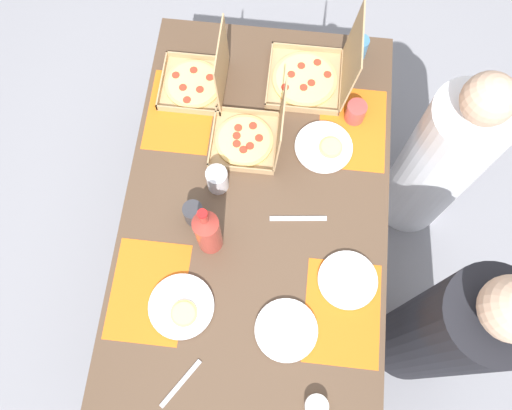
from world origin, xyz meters
The scene contains 23 objects.
ground_plane centered at (0.00, 0.00, 0.00)m, with size 6.00×6.00×0.00m, color gray.
dining_table centered at (0.00, 0.00, 0.64)m, with size 1.60×0.98×0.73m.
placemat_near_left centered at (-0.36, -0.34, 0.74)m, with size 0.36×0.26×0.00m, color orange.
placemat_near_right centered at (0.36, -0.34, 0.74)m, with size 0.36×0.26×0.00m, color orange.
placemat_far_left centered at (-0.36, 0.34, 0.74)m, with size 0.36×0.26×0.00m, color orange.
placemat_far_right centered at (0.36, 0.34, 0.74)m, with size 0.36×0.26×0.00m, color orange.
pizza_box_center centered at (-0.55, 0.17, 0.79)m, with size 0.30×0.33×0.33m.
pizza_box_edge_far centered at (-0.25, -0.04, 0.78)m, with size 0.25×0.27×0.29m.
pizza_box_corner_left centered at (-0.48, -0.28, 0.78)m, with size 0.26×0.26×0.29m.
plate_middle centered at (0.44, 0.15, 0.74)m, with size 0.22×0.22×0.02m.
plate_far_right centered at (0.40, -0.21, 0.74)m, with size 0.23×0.23×0.03m.
plate_near_left centered at (-0.26, 0.24, 0.74)m, with size 0.22×0.22×0.03m.
plate_near_right centered at (0.25, 0.35, 0.74)m, with size 0.21×0.21×0.02m.
soda_bottle centered at (0.16, -0.15, 0.87)m, with size 0.09×0.09×0.32m.
cup_red centered at (-0.70, 0.34, 0.78)m, with size 0.07×0.07×0.10m, color teal.
cup_dark centered at (-0.06, -0.15, 0.79)m, with size 0.08×0.08×0.11m, color silver.
cup_clear_left centered at (-0.41, 0.34, 0.78)m, with size 0.08×0.08×0.09m, color #BF4742.
cup_spare centered at (0.07, -0.22, 0.78)m, with size 0.07×0.07×0.10m, color #333338.
condiment_bowl centered at (0.67, 0.27, 0.75)m, with size 0.08×0.08×0.04m, color white.
fork_by_near_right centered at (0.65, -0.18, 0.74)m, with size 0.19×0.02×0.01m, color #B7B7BC.
knife_by_far_right centered at (0.04, 0.16, 0.74)m, with size 0.21×0.02×0.01m, color #B7B7BC.
diner_left_seat centered at (-0.36, 0.75, 0.50)m, with size 0.32×0.32×1.12m.
diner_right_seat centered at (0.36, 0.75, 0.54)m, with size 0.32×0.32×1.21m.
Camera 1 is at (0.65, 0.07, 2.56)m, focal length 36.72 mm.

